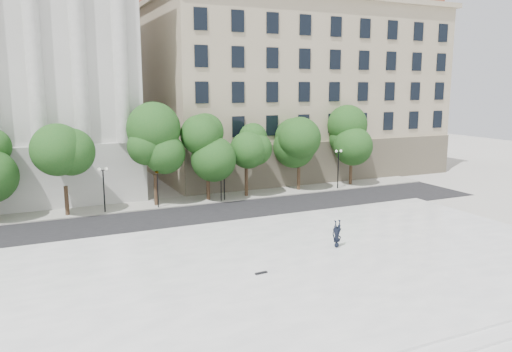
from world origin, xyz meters
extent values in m
plane|color=beige|center=(0.00, 0.00, 0.00)|extent=(160.00, 160.00, 0.00)
cube|color=white|center=(0.00, 3.00, 0.23)|extent=(44.00, 22.00, 0.45)
cube|color=black|center=(0.00, 18.00, 0.01)|extent=(60.00, 8.00, 0.02)
cube|color=#ABA89E|center=(0.00, 24.00, 0.06)|extent=(60.00, 4.00, 0.12)
cube|color=tan|center=(20.00, 39.00, 10.50)|extent=(36.00, 26.00, 21.00)
cube|color=#9E4E33|center=(20.00, 39.00, 22.30)|extent=(34.00, 24.00, 1.40)
cylinder|color=black|center=(-1.76, 22.30, 1.75)|extent=(0.10, 0.10, 3.50)
imported|color=black|center=(-1.76, 22.30, 3.84)|extent=(0.45, 1.69, 0.67)
cylinder|color=black|center=(4.57, 22.30, 1.75)|extent=(0.10, 0.10, 3.50)
imported|color=black|center=(4.57, 22.30, 3.87)|extent=(0.45, 1.86, 0.75)
imported|color=black|center=(6.24, 4.55, 0.71)|extent=(0.75, 1.93, 0.52)
cube|color=black|center=(-0.58, 2.32, 0.49)|extent=(0.79, 0.26, 0.08)
cylinder|color=#382619|center=(-9.73, 22.97, 1.36)|extent=(0.36, 0.36, 2.71)
sphere|color=#144617|center=(-9.73, 22.97, 5.04)|extent=(3.80, 3.80, 3.80)
cylinder|color=#382619|center=(-1.68, 23.34, 1.54)|extent=(0.36, 0.36, 3.08)
sphere|color=#144617|center=(-1.68, 23.34, 5.73)|extent=(4.40, 4.40, 4.40)
cylinder|color=#382619|center=(3.62, 23.44, 1.60)|extent=(0.36, 0.36, 3.20)
sphere|color=#144617|center=(3.62, 23.44, 5.95)|extent=(4.23, 4.23, 4.23)
cylinder|color=#382619|center=(7.82, 23.47, 1.50)|extent=(0.36, 0.36, 3.00)
sphere|color=#144617|center=(7.82, 23.47, 5.56)|extent=(3.52, 3.52, 3.52)
cylinder|color=#382619|center=(14.27, 23.86, 1.27)|extent=(0.36, 0.36, 2.54)
sphere|color=#144617|center=(14.27, 23.86, 4.72)|extent=(4.51, 4.51, 4.51)
cylinder|color=#382619|center=(21.26, 23.99, 1.39)|extent=(0.36, 0.36, 2.79)
sphere|color=#144617|center=(21.26, 23.99, 5.17)|extent=(4.29, 4.29, 4.29)
cylinder|color=black|center=(-6.57, 22.60, 1.98)|extent=(0.12, 0.12, 3.96)
cube|color=black|center=(-6.57, 22.60, 3.96)|extent=(0.60, 0.06, 0.06)
sphere|color=white|center=(-6.87, 22.60, 4.06)|extent=(0.28, 0.28, 0.28)
sphere|color=white|center=(-6.27, 22.60, 4.06)|extent=(0.28, 0.28, 0.28)
cylinder|color=black|center=(5.03, 22.60, 2.01)|extent=(0.12, 0.12, 4.01)
cube|color=black|center=(5.03, 22.60, 4.01)|extent=(0.60, 0.06, 0.06)
sphere|color=white|center=(4.73, 22.60, 4.11)|extent=(0.28, 0.28, 0.28)
sphere|color=white|center=(5.33, 22.60, 4.11)|extent=(0.28, 0.28, 0.28)
cylinder|color=black|center=(18.55, 22.60, 2.10)|extent=(0.12, 0.12, 4.20)
cube|color=black|center=(18.55, 22.60, 4.20)|extent=(0.60, 0.06, 0.06)
sphere|color=white|center=(18.25, 22.60, 4.30)|extent=(0.28, 0.28, 0.28)
sphere|color=white|center=(18.85, 22.60, 4.30)|extent=(0.28, 0.28, 0.28)
camera|label=1|loc=(-12.64, -22.89, 11.39)|focal=35.00mm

